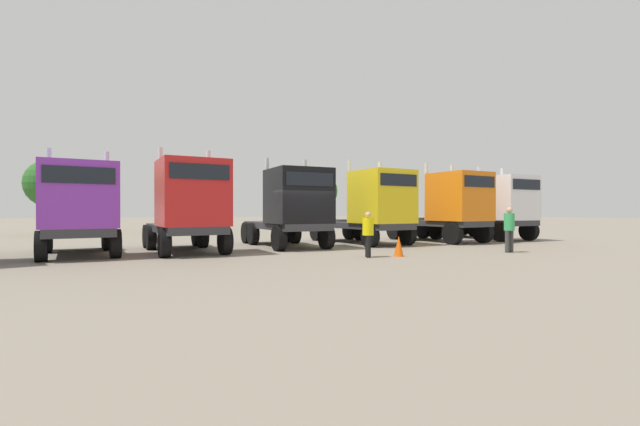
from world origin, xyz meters
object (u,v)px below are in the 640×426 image
(semi_truck_white, at_px, (498,207))
(visitor_with_camera, at_px, (509,226))
(semi_truck_black, at_px, (293,207))
(semi_truck_yellow, at_px, (374,206))
(semi_truck_purple, at_px, (79,208))
(semi_truck_red, at_px, (189,205))
(visitor_in_hivis, at_px, (368,231))
(semi_truck_orange, at_px, (452,206))
(traffic_cone_near, at_px, (399,246))

(semi_truck_white, distance_m, visitor_with_camera, 7.94)
(semi_truck_black, xyz_separation_m, semi_truck_yellow, (4.34, -0.04, 0.03))
(semi_truck_purple, relative_size, semi_truck_white, 0.93)
(semi_truck_red, bearing_deg, semi_truck_purple, -99.77)
(semi_truck_black, distance_m, semi_truck_yellow, 4.34)
(semi_truck_purple, relative_size, semi_truck_yellow, 0.93)
(semi_truck_black, bearing_deg, semi_truck_yellow, 90.40)
(semi_truck_purple, xyz_separation_m, visitor_in_hivis, (9.29, -4.81, -0.82))
(semi_truck_orange, relative_size, traffic_cone_near, 7.79)
(semi_truck_red, xyz_separation_m, semi_truck_black, (4.61, 0.50, -0.03))
(semi_truck_black, height_order, visitor_with_camera, semi_truck_black)
(semi_truck_black, relative_size, visitor_in_hivis, 3.73)
(semi_truck_black, bearing_deg, semi_truck_white, 89.32)
(semi_truck_red, distance_m, visitor_with_camera, 12.75)
(semi_truck_orange, bearing_deg, semi_truck_red, -93.63)
(semi_truck_red, relative_size, semi_truck_orange, 1.03)
(semi_truck_yellow, bearing_deg, semi_truck_purple, -93.33)
(semi_truck_black, height_order, traffic_cone_near, semi_truck_black)
(semi_truck_white, height_order, traffic_cone_near, semi_truck_white)
(semi_truck_white, height_order, visitor_with_camera, semi_truck_white)
(visitor_with_camera, bearing_deg, semi_truck_purple, 63.44)
(visitor_in_hivis, bearing_deg, visitor_with_camera, -165.54)
(semi_truck_red, relative_size, semi_truck_black, 0.98)
(visitor_in_hivis, relative_size, traffic_cone_near, 2.18)
(visitor_with_camera, distance_m, traffic_cone_near, 4.98)
(visitor_in_hivis, distance_m, visitor_with_camera, 6.13)
(semi_truck_black, xyz_separation_m, semi_truck_orange, (8.80, -0.69, 0.08))
(traffic_cone_near, bearing_deg, semi_truck_purple, 154.17)
(semi_truck_purple, height_order, traffic_cone_near, semi_truck_purple)
(visitor_in_hivis, bearing_deg, semi_truck_white, -135.07)
(semi_truck_purple, bearing_deg, semi_truck_yellow, 86.26)
(semi_truck_orange, distance_m, semi_truck_white, 3.84)
(semi_truck_yellow, xyz_separation_m, semi_truck_orange, (4.47, -0.65, 0.05))
(semi_truck_red, distance_m, traffic_cone_near, 8.22)
(traffic_cone_near, bearing_deg, visitor_in_hivis, 167.68)
(semi_truck_orange, height_order, semi_truck_white, semi_truck_orange)
(semi_truck_orange, distance_m, visitor_with_camera, 5.54)
(semi_truck_purple, height_order, semi_truck_red, semi_truck_red)
(semi_truck_red, xyz_separation_m, semi_truck_yellow, (8.95, 0.46, -0.00))
(visitor_with_camera, bearing_deg, semi_truck_yellow, 18.45)
(semi_truck_red, distance_m, semi_truck_white, 17.23)
(semi_truck_yellow, height_order, visitor_in_hivis, semi_truck_yellow)
(semi_truck_orange, distance_m, traffic_cone_near, 8.18)
(semi_truck_red, xyz_separation_m, visitor_with_camera, (11.55, -5.34, -0.83))
(semi_truck_white, bearing_deg, visitor_in_hivis, -68.90)
(semi_truck_black, bearing_deg, semi_truck_purple, -89.08)
(visitor_in_hivis, bearing_deg, semi_truck_yellow, -101.70)
(semi_truck_orange, bearing_deg, semi_truck_black, -97.31)
(semi_truck_red, height_order, visitor_with_camera, semi_truck_red)
(semi_truck_purple, bearing_deg, traffic_cone_near, 60.65)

